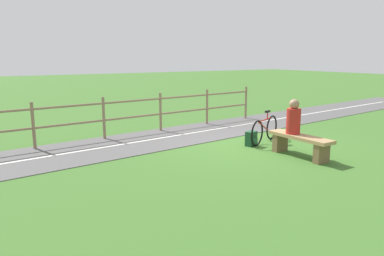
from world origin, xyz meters
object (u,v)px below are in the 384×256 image
(person_seated, at_px, (293,118))
(backpack, at_px, (251,139))
(bicycle, at_px, (265,129))
(bench, at_px, (300,142))

(person_seated, bearing_deg, backpack, 11.17)
(person_seated, distance_m, bicycle, 1.41)
(bench, height_order, bicycle, bicycle)
(bench, bearing_deg, backpack, 9.37)
(bench, distance_m, person_seated, 0.58)
(bench, bearing_deg, bicycle, -12.67)
(bicycle, xyz_separation_m, backpack, (-0.11, 0.57, -0.17))
(person_seated, distance_m, backpack, 1.38)
(backpack, bearing_deg, bicycle, -79.00)
(bench, relative_size, backpack, 4.23)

